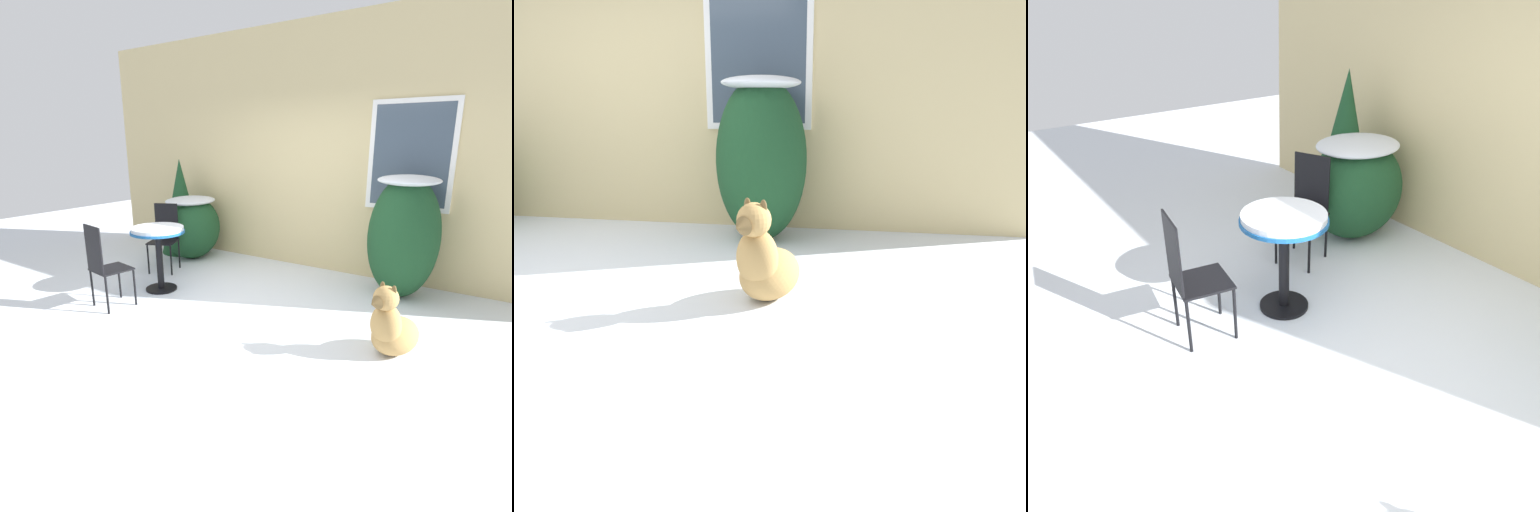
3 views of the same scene
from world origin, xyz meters
The scene contains 4 objects.
ground_plane centered at (0.00, 0.00, 0.00)m, with size 16.00×16.00×0.00m, color silver.
house_wall centered at (0.05, 2.20, 1.69)m, with size 8.00×0.10×3.39m.
shrub_middle centered at (1.38, 1.67, 0.77)m, with size 0.82×0.86×1.46m.
dog centered at (1.69, 0.19, 0.25)m, with size 0.52×0.68×0.69m.
Camera 2 is at (2.24, -2.79, 1.26)m, focal length 35.00 mm.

